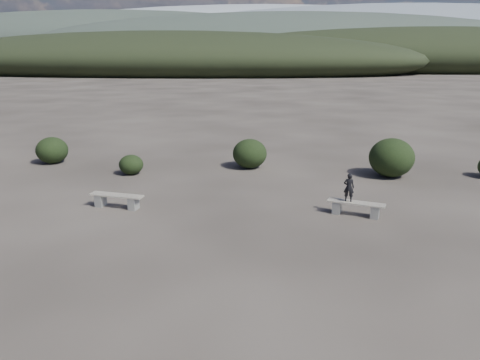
# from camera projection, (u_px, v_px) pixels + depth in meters

# --- Properties ---
(ground) EXTENTS (1200.00, 1200.00, 0.00)m
(ground) POSITION_uv_depth(u_px,v_px,m) (249.00, 266.00, 10.84)
(ground) COLOR #2C2722
(ground) RESTS_ON ground
(bench_left) EXTENTS (1.79, 0.68, 0.44)m
(bench_left) POSITION_uv_depth(u_px,v_px,m) (117.00, 200.00, 14.81)
(bench_left) COLOR slate
(bench_left) RESTS_ON ground
(bench_right) EXTENTS (1.73, 0.85, 0.43)m
(bench_right) POSITION_uv_depth(u_px,v_px,m) (356.00, 207.00, 14.11)
(bench_right) COLOR slate
(bench_right) RESTS_ON ground
(seated_person) EXTENTS (0.34, 0.25, 0.87)m
(seated_person) POSITION_uv_depth(u_px,v_px,m) (349.00, 187.00, 14.04)
(seated_person) COLOR black
(seated_person) RESTS_ON bench_right
(shrub_a) EXTENTS (0.97, 0.97, 0.79)m
(shrub_a) POSITION_uv_depth(u_px,v_px,m) (131.00, 165.00, 18.79)
(shrub_a) COLOR black
(shrub_a) RESTS_ON ground
(shrub_b) EXTENTS (1.44, 1.44, 1.24)m
(shrub_b) POSITION_uv_depth(u_px,v_px,m) (250.00, 154.00, 19.75)
(shrub_b) COLOR black
(shrub_b) RESTS_ON ground
(shrub_d) EXTENTS (1.75, 1.75, 1.53)m
(shrub_d) POSITION_uv_depth(u_px,v_px,m) (392.00, 158.00, 18.34)
(shrub_d) COLOR black
(shrub_d) RESTS_ON ground
(shrub_f) EXTENTS (1.37, 1.37, 1.16)m
(shrub_f) POSITION_uv_depth(u_px,v_px,m) (52.00, 150.00, 20.60)
(shrub_f) COLOR black
(shrub_f) RESTS_ON ground
(mountain_ridges) EXTENTS (500.00, 400.00, 56.00)m
(mountain_ridges) POSITION_uv_depth(u_px,v_px,m) (273.00, 41.00, 333.81)
(mountain_ridges) COLOR black
(mountain_ridges) RESTS_ON ground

